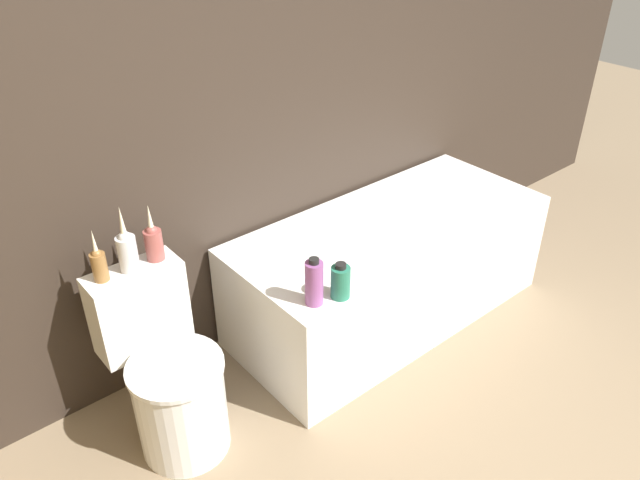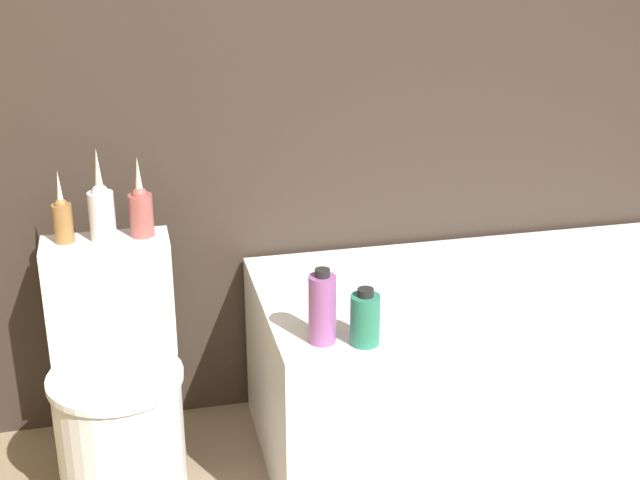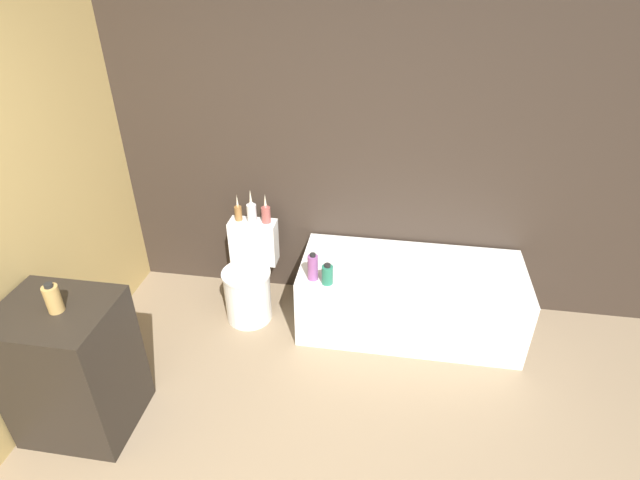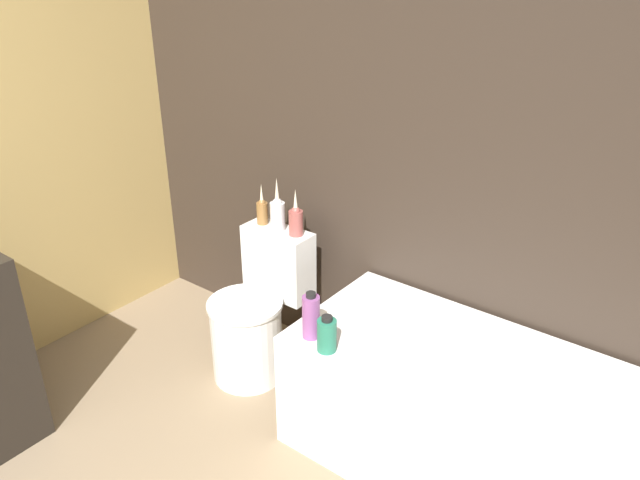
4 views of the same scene
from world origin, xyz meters
TOP-DOWN VIEW (x-y plane):
  - wall_back_tiled at (0.00, 2.31)m, footprint 6.40×0.06m
  - bathtub at (0.73, 1.91)m, footprint 1.63×0.71m
  - toilet at (-0.51, 1.89)m, footprint 0.37×0.52m
  - vase_gold at (-0.62, 2.09)m, footprint 0.06×0.06m
  - vase_silver at (-0.51, 2.09)m, footprint 0.07×0.07m
  - vase_bronze at (-0.40, 2.09)m, footprint 0.07×0.07m
  - shampoo_bottle_tall at (0.03, 1.66)m, footprint 0.07×0.07m
  - shampoo_bottle_short at (0.14, 1.62)m, footprint 0.08×0.08m

SIDE VIEW (x-z plane):
  - bathtub at x=0.73m, z-range 0.00..0.56m
  - toilet at x=-0.51m, z-range -0.06..0.67m
  - shampoo_bottle_short at x=0.14m, z-range 0.55..0.71m
  - shampoo_bottle_tall at x=0.03m, z-range 0.55..0.76m
  - vase_gold at x=-0.62m, z-range 0.69..0.91m
  - vase_bronze at x=-0.40m, z-range 0.69..0.93m
  - vase_silver at x=-0.51m, z-range 0.68..0.96m
  - wall_back_tiled at x=0.00m, z-range 0.00..2.60m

